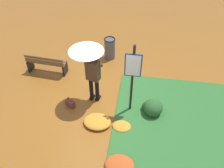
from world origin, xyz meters
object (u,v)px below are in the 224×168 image
object	(u,v)px
person_with_umbrella	(89,60)
handbag	(70,103)
park_bench	(46,63)
trash_bin	(110,48)
info_sign_post	(133,73)

from	to	relation	value
person_with_umbrella	handbag	size ratio (longest dim) A/B	5.53
person_with_umbrella	park_bench	bearing A→B (deg)	-30.28
person_with_umbrella	trash_bin	world-z (taller)	person_with_umbrella
info_sign_post	park_bench	size ratio (longest dim) A/B	1.64
handbag	trash_bin	xyz separation A→B (m)	(-0.79, -2.70, 0.29)
info_sign_post	trash_bin	xyz separation A→B (m)	(1.03, -2.57, -1.03)
park_bench	trash_bin	size ratio (longest dim) A/B	1.68
handbag	park_bench	size ratio (longest dim) A/B	0.26
info_sign_post	person_with_umbrella	bearing A→B (deg)	-11.57
info_sign_post	handbag	size ratio (longest dim) A/B	6.22
person_with_umbrella	handbag	xyz separation A→B (m)	(0.60, 0.38, -1.42)
park_bench	info_sign_post	bearing A→B (deg)	156.56
person_with_umbrella	handbag	distance (m)	1.59
trash_bin	park_bench	bearing A→B (deg)	31.29
person_with_umbrella	trash_bin	bearing A→B (deg)	-94.58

